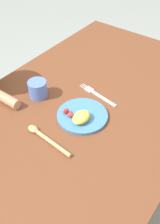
% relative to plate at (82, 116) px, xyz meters
% --- Properties ---
extents(ground_plane, '(8.00, 8.00, 0.00)m').
position_rel_plate_xyz_m(ground_plane, '(0.08, 0.03, -0.77)').
color(ground_plane, gray).
extents(dining_table, '(1.44, 0.89, 0.75)m').
position_rel_plate_xyz_m(dining_table, '(0.08, 0.03, -0.09)').
color(dining_table, brown).
rests_on(dining_table, ground_plane).
extents(plate, '(0.21, 0.21, 0.05)m').
position_rel_plate_xyz_m(plate, '(0.00, 0.00, 0.00)').
color(plate, '#447FB6').
rests_on(plate, dining_table).
extents(fork, '(0.05, 0.21, 0.01)m').
position_rel_plate_xyz_m(fork, '(0.16, 0.03, -0.01)').
color(fork, silver).
rests_on(fork, dining_table).
extents(spoon, '(0.04, 0.22, 0.02)m').
position_rel_plate_xyz_m(spoon, '(-0.17, 0.04, -0.00)').
color(spoon, tan).
rests_on(spoon, dining_table).
extents(drinking_cup, '(0.08, 0.08, 0.08)m').
position_rel_plate_xyz_m(drinking_cup, '(0.00, 0.24, 0.03)').
color(drinking_cup, '#567ADA').
rests_on(drinking_cup, dining_table).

